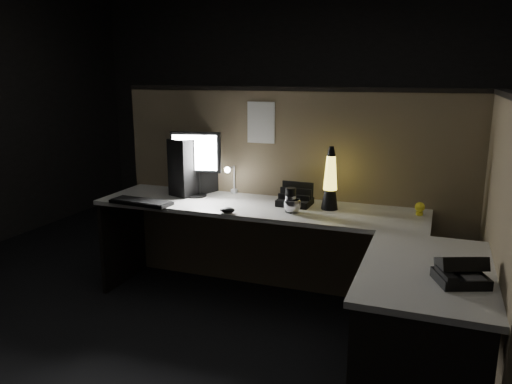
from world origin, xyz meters
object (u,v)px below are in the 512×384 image
(keyboard, at_px, (141,202))
(lava_lamp, at_px, (330,183))
(pc_tower, at_px, (196,165))
(monitor, at_px, (196,158))
(desk_phone, at_px, (460,272))

(keyboard, relative_size, lava_lamp, 1.06)
(keyboard, bearing_deg, pc_tower, 69.87)
(lava_lamp, bearing_deg, keyboard, -165.50)
(keyboard, height_order, lava_lamp, lava_lamp)
(monitor, bearing_deg, desk_phone, -42.37)
(monitor, relative_size, desk_phone, 1.88)
(desk_phone, bearing_deg, monitor, 128.74)
(monitor, xyz_separation_m, keyboard, (-0.26, -0.35, -0.28))
(lava_lamp, bearing_deg, desk_phone, -51.59)
(keyboard, xyz_separation_m, lava_lamp, (1.27, 0.33, 0.17))
(pc_tower, height_order, keyboard, pc_tower)
(pc_tower, xyz_separation_m, monitor, (0.05, -0.10, 0.08))
(lava_lamp, xyz_separation_m, desk_phone, (0.80, -1.00, -0.13))
(keyboard, xyz_separation_m, desk_phone, (2.06, -0.68, 0.04))
(pc_tower, bearing_deg, keyboard, -94.08)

